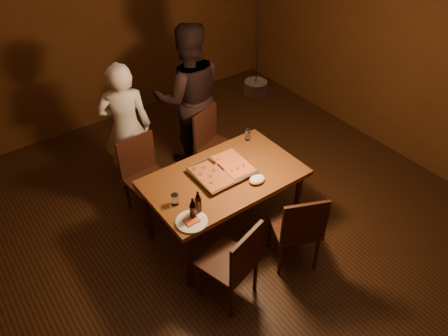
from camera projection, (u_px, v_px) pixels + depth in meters
room_shell at (254, 124)px, 3.70m from camera, size 6.00×6.00×6.00m
dining_table at (224, 182)px, 4.22m from camera, size 1.50×0.90×0.75m
chair_far_left at (143, 170)px, 4.59m from camera, size 0.44×0.44×0.49m
chair_far_right at (213, 139)px, 5.02m from camera, size 0.54×0.54×0.49m
chair_near_left at (236, 258)px, 3.67m from camera, size 0.52×0.52×0.49m
chair_near_right at (299, 225)px, 3.97m from camera, size 0.55×0.55×0.49m
pizza_tray at (222, 172)px, 4.19m from camera, size 0.55×0.46×0.05m
pizza_meat at (211, 175)px, 4.10m from camera, size 0.28×0.43×0.02m
pizza_cheese at (233, 163)px, 4.24m from camera, size 0.29×0.43×0.02m
spatula at (220, 168)px, 4.18m from camera, size 0.11×0.25×0.04m
beer_bottle_a at (193, 209)px, 3.67m from camera, size 0.06×0.06×0.22m
beer_bottle_b at (198, 202)px, 3.73m from camera, size 0.06×0.06×0.23m
water_glass_left at (175, 199)px, 3.84m from camera, size 0.07×0.07×0.11m
water_glass_right at (248, 135)px, 4.61m from camera, size 0.06×0.06×0.12m
plate_slice at (192, 221)px, 3.70m from camera, size 0.27×0.27×0.03m
napkin at (257, 179)px, 4.09m from camera, size 0.16×0.12×0.07m
diner_white at (126, 128)px, 4.79m from camera, size 0.66×0.56×1.54m
diner_dark at (189, 97)px, 5.09m from camera, size 1.04×0.93×1.76m
pendant_lamp at (256, 86)px, 3.47m from camera, size 0.18×0.18×1.10m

